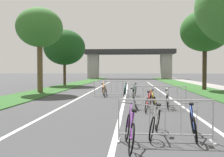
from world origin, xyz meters
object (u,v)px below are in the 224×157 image
at_px(bicycle_blue_8, 193,124).
at_px(bicycle_white_10, 168,100).
at_px(bicycle_white_0, 155,122).
at_px(bicycle_green_5, 134,91).
at_px(crowd_barrier_second, 160,98).
at_px(tree_right_oak_near, 205,31).
at_px(bicycle_silver_7, 134,100).
at_px(tree_left_maple_mid, 64,47).
at_px(bicycle_purple_6, 130,131).
at_px(crowd_barrier_nearest, 165,121).
at_px(bicycle_teal_3, 125,91).
at_px(tree_left_oak_mid, 40,28).
at_px(bicycle_yellow_4, 154,100).
at_px(bicycle_red_1, 148,103).
at_px(crowd_barrier_third, 111,89).
at_px(bicycle_orange_2, 105,91).

xyz_separation_m(bicycle_blue_8, bicycle_white_10, (0.11, 5.18, 0.01)).
relative_size(bicycle_white_0, bicycle_green_5, 1.05).
bearing_deg(crowd_barrier_second, tree_right_oak_near, 65.14).
bearing_deg(crowd_barrier_second, bicycle_silver_7, 160.74).
height_order(tree_left_maple_mid, bicycle_green_5, tree_left_maple_mid).
bearing_deg(tree_left_maple_mid, bicycle_blue_8, -66.54).
xyz_separation_m(tree_left_maple_mid, bicycle_purple_6, (7.70, -22.47, -4.05)).
height_order(crowd_barrier_nearest, bicycle_teal_3, crowd_barrier_nearest).
xyz_separation_m(tree_left_oak_mid, bicycle_blue_8, (8.80, -12.38, -4.73)).
distance_m(tree_right_oak_near, crowd_barrier_second, 13.35).
relative_size(tree_left_maple_mid, bicycle_blue_8, 4.03).
relative_size(bicycle_white_0, bicycle_yellow_4, 1.08).
relative_size(tree_left_maple_mid, bicycle_red_1, 3.91).
bearing_deg(bicycle_red_1, bicycle_green_5, 106.93).
distance_m(tree_left_oak_mid, bicycle_yellow_4, 12.01).
relative_size(bicycle_yellow_4, bicycle_purple_6, 0.91).
distance_m(bicycle_white_0, bicycle_blue_8, 0.97).
bearing_deg(tree_left_maple_mid, bicycle_red_1, -63.95).
relative_size(bicycle_red_1, bicycle_silver_7, 0.99).
relative_size(bicycle_white_0, bicycle_red_1, 1.02).
bearing_deg(bicycle_yellow_4, bicycle_blue_8, -85.74).
bearing_deg(bicycle_yellow_4, bicycle_green_5, 97.20).
height_order(tree_left_oak_mid, bicycle_blue_8, tree_left_oak_mid).
bearing_deg(bicycle_white_10, tree_left_maple_mid, 130.57).
distance_m(bicycle_teal_3, bicycle_purple_6, 11.31).
xyz_separation_m(tree_left_oak_mid, crowd_barrier_third, (5.86, -2.58, -4.57)).
relative_size(bicycle_green_5, bicycle_blue_8, 1.00).
height_order(bicycle_red_1, bicycle_yellow_4, bicycle_yellow_4).
bearing_deg(crowd_barrier_third, bicycle_silver_7, -72.71).
bearing_deg(bicycle_white_10, tree_right_oak_near, 76.48).
distance_m(bicycle_white_0, bicycle_green_5, 10.24).
bearing_deg(crowd_barrier_second, bicycle_blue_8, -86.25).
xyz_separation_m(crowd_barrier_third, bicycle_purple_6, (1.30, -10.74, -0.13)).
xyz_separation_m(tree_right_oak_near, bicycle_green_5, (-6.32, -5.63, -4.91)).
bearing_deg(crowd_barrier_nearest, bicycle_red_1, 91.02).
relative_size(bicycle_teal_3, bicycle_silver_7, 0.97).
bearing_deg(bicycle_white_0, bicycle_red_1, -77.79).
relative_size(bicycle_red_1, bicycle_white_10, 1.03).
height_order(tree_left_maple_mid, bicycle_orange_2, tree_left_maple_mid).
xyz_separation_m(crowd_barrier_second, bicycle_silver_7, (-1.17, 0.41, -0.15)).
distance_m(crowd_barrier_nearest, bicycle_white_10, 5.68).
bearing_deg(bicycle_white_10, bicycle_silver_7, -166.30).
relative_size(bicycle_white_0, bicycle_teal_3, 1.04).
relative_size(tree_right_oak_near, bicycle_yellow_4, 4.54).
distance_m(bicycle_red_1, bicycle_purple_6, 5.19).
relative_size(tree_right_oak_near, crowd_barrier_second, 3.04).
bearing_deg(bicycle_orange_2, crowd_barrier_nearest, -74.38).
bearing_deg(bicycle_silver_7, bicycle_purple_6, -94.00).
bearing_deg(crowd_barrier_second, bicycle_orange_2, 119.64).
bearing_deg(tree_left_maple_mid, bicycle_purple_6, -71.09).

